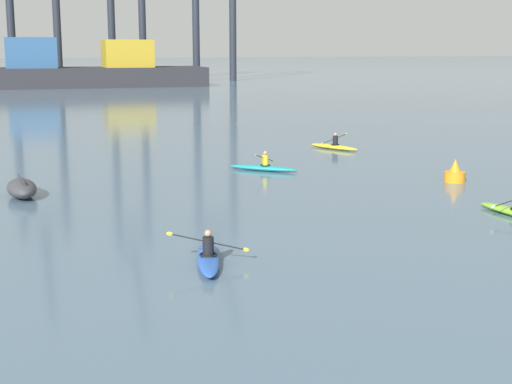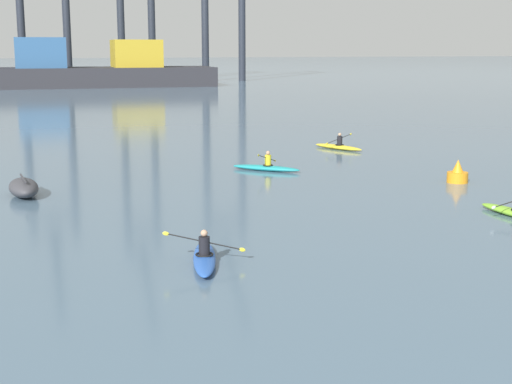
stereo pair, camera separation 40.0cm
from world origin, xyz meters
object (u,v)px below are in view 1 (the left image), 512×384
(container_barge, at_px, (34,71))
(channel_buoy, at_px, (455,174))
(capsized_dinghy, at_px, (22,188))
(kayak_blue, at_px, (208,257))
(kayak_yellow, at_px, (334,146))
(kayak_teal, at_px, (264,167))

(container_barge, distance_m, channel_buoy, 85.94)
(capsized_dinghy, distance_m, kayak_blue, 11.95)
(capsized_dinghy, height_order, kayak_blue, kayak_blue)
(kayak_blue, bearing_deg, kayak_yellow, 58.35)
(kayak_yellow, bearing_deg, kayak_teal, -136.07)
(kayak_blue, distance_m, kayak_yellow, 23.59)
(container_barge, distance_m, kayak_blue, 93.33)
(channel_buoy, bearing_deg, container_barge, 100.54)
(capsized_dinghy, xyz_separation_m, kayak_teal, (10.94, 3.15, -0.18))
(capsized_dinghy, xyz_separation_m, kayak_blue, (4.75, -10.97, -0.18))
(kayak_teal, height_order, kayak_blue, same)
(kayak_teal, xyz_separation_m, kayak_yellow, (6.19, 5.97, -0.00))
(capsized_dinghy, distance_m, channel_buoy, 18.05)
(channel_buoy, bearing_deg, kayak_yellow, 94.02)
(kayak_teal, height_order, kayak_yellow, same)
(container_barge, relative_size, kayak_yellow, 14.99)
(kayak_teal, xyz_separation_m, kayak_blue, (-6.19, -14.11, -0.00))
(kayak_yellow, bearing_deg, kayak_blue, -121.65)
(capsized_dinghy, height_order, channel_buoy, channel_buoy)
(container_barge, xyz_separation_m, kayak_teal, (8.73, -79.16, -2.19))
(channel_buoy, xyz_separation_m, kayak_yellow, (-0.79, 11.27, -0.19))
(kayak_blue, xyz_separation_m, kayak_yellow, (12.38, 20.08, 0.00))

